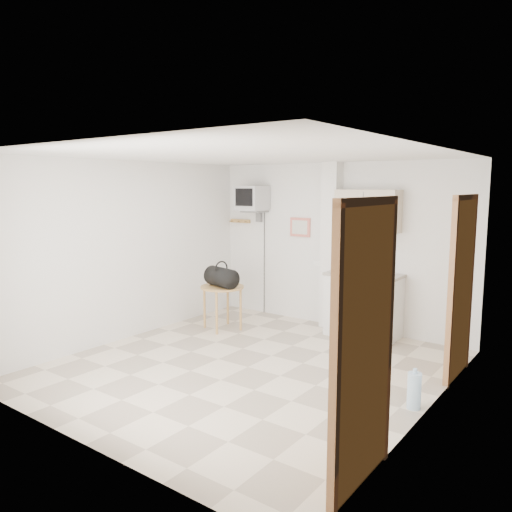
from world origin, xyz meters
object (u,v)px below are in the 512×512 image
Objects in this scene: water_bottle at (414,391)px; duffel_bag at (221,277)px; round_table at (222,291)px; crt_television at (252,199)px.

duffel_bag is at bearing 163.94° from water_bottle.
water_bottle is at bearing -16.70° from round_table.
crt_television is at bearing 150.37° from water_bottle.
crt_television is 5.32× the size of water_bottle.
round_table is at bearing 135.73° from duffel_bag.
crt_television is 3.24× the size of round_table.
duffel_bag is 1.44× the size of water_bottle.
round_table is 3.43m from water_bottle.
crt_television reaches higher than water_bottle.
water_bottle is (3.23, -0.93, -0.63)m from duffel_bag.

